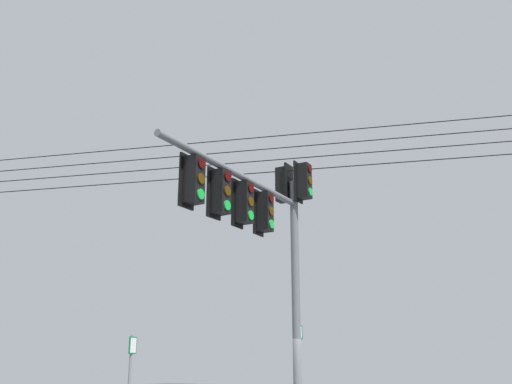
# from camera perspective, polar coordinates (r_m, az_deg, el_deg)

# --- Properties ---
(signal_mast_assembly) EXTENTS (5.51, 0.97, 6.85)m
(signal_mast_assembly) POSITION_cam_1_polar(r_m,az_deg,el_deg) (12.52, 0.92, -3.16)
(signal_mast_assembly) COLOR slate
(signal_mast_assembly) RESTS_ON ground
(route_sign_primary) EXTENTS (0.25, 0.18, 2.98)m
(route_sign_primary) POSITION_cam_1_polar(r_m,az_deg,el_deg) (15.68, 4.33, -17.81)
(route_sign_primary) COLOR slate
(route_sign_primary) RESTS_ON ground
(route_sign_secondary) EXTENTS (0.29, 0.11, 2.65)m
(route_sign_secondary) POSITION_cam_1_polar(r_m,az_deg,el_deg) (15.15, -12.81, -18.05)
(route_sign_secondary) COLOR slate
(route_sign_secondary) RESTS_ON ground
(overhead_wire_span) EXTENTS (11.66, 31.99, 1.18)m
(overhead_wire_span) POSITION_cam_1_polar(r_m,az_deg,el_deg) (14.70, -2.18, 3.59)
(overhead_wire_span) COLOR black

